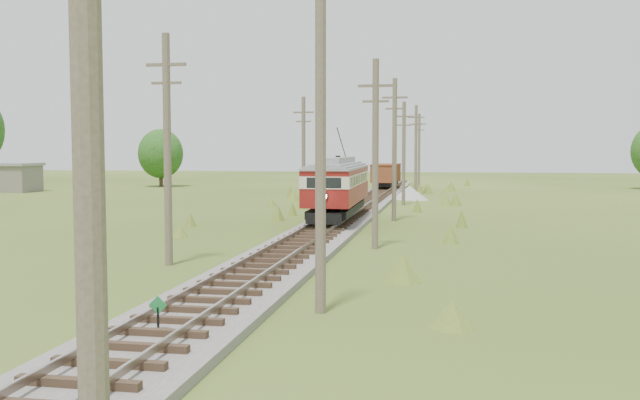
% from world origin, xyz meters
% --- Properties ---
extents(ground, '(260.00, 260.00, 0.00)m').
position_xyz_m(ground, '(0.00, 0.00, 0.00)').
color(ground, '#334715').
rests_on(ground, ground).
extents(railbed_main, '(3.60, 96.00, 0.57)m').
position_xyz_m(railbed_main, '(0.00, 34.00, 0.19)').
color(railbed_main, '#605B54').
rests_on(railbed_main, ground).
extents(switch_marker, '(0.45, 0.06, 1.08)m').
position_xyz_m(switch_marker, '(-0.20, 1.50, 0.63)').
color(switch_marker, black).
rests_on(switch_marker, ground).
extents(streetcar, '(2.96, 11.67, 5.30)m').
position_xyz_m(streetcar, '(0.00, 28.31, 2.50)').
color(streetcar, black).
rests_on(streetcar, ground).
extents(gondola, '(2.75, 7.43, 2.43)m').
position_xyz_m(gondola, '(0.00, 62.38, 1.87)').
color(gondola, black).
rests_on(gondola, ground).
extents(gravel_pile, '(3.40, 3.61, 1.24)m').
position_xyz_m(gravel_pile, '(3.26, 50.79, 0.58)').
color(gravel_pile, gray).
rests_on(gravel_pile, ground).
extents(utility_pole_r_0, '(1.60, 0.30, 8.50)m').
position_xyz_m(utility_pole_r_0, '(3.20, -8.00, 4.37)').
color(utility_pole_r_0, brown).
rests_on(utility_pole_r_0, ground).
extents(utility_pole_r_1, '(0.30, 0.30, 8.80)m').
position_xyz_m(utility_pole_r_1, '(3.10, 5.00, 4.40)').
color(utility_pole_r_1, brown).
rests_on(utility_pole_r_1, ground).
extents(utility_pole_r_2, '(1.60, 0.30, 8.60)m').
position_xyz_m(utility_pole_r_2, '(3.30, 18.00, 4.42)').
color(utility_pole_r_2, brown).
rests_on(utility_pole_r_2, ground).
extents(utility_pole_r_3, '(1.60, 0.30, 9.00)m').
position_xyz_m(utility_pole_r_3, '(3.20, 31.00, 4.63)').
color(utility_pole_r_3, brown).
rests_on(utility_pole_r_3, ground).
extents(utility_pole_r_4, '(1.60, 0.30, 8.40)m').
position_xyz_m(utility_pole_r_4, '(3.00, 44.00, 4.32)').
color(utility_pole_r_4, brown).
rests_on(utility_pole_r_4, ground).
extents(utility_pole_r_5, '(1.60, 0.30, 8.90)m').
position_xyz_m(utility_pole_r_5, '(3.40, 57.00, 4.58)').
color(utility_pole_r_5, brown).
rests_on(utility_pole_r_5, ground).
extents(utility_pole_r_6, '(1.60, 0.30, 8.70)m').
position_xyz_m(utility_pole_r_6, '(3.20, 70.00, 4.47)').
color(utility_pole_r_6, brown).
rests_on(utility_pole_r_6, ground).
extents(utility_pole_l_a, '(1.60, 0.30, 9.00)m').
position_xyz_m(utility_pole_l_a, '(-4.20, 12.00, 4.63)').
color(utility_pole_l_a, brown).
rests_on(utility_pole_l_a, ground).
extents(utility_pole_l_b, '(1.60, 0.30, 8.60)m').
position_xyz_m(utility_pole_l_b, '(-4.50, 40.00, 4.42)').
color(utility_pole_l_b, brown).
rests_on(utility_pole_l_b, ground).
extents(tree_mid_a, '(5.46, 5.46, 7.03)m').
position_xyz_m(tree_mid_a, '(-28.00, 68.00, 4.02)').
color(tree_mid_a, '#38281C').
rests_on(tree_mid_a, ground).
extents(shed, '(6.40, 4.40, 3.10)m').
position_xyz_m(shed, '(-40.00, 55.00, 1.57)').
color(shed, slate).
rests_on(shed, ground).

